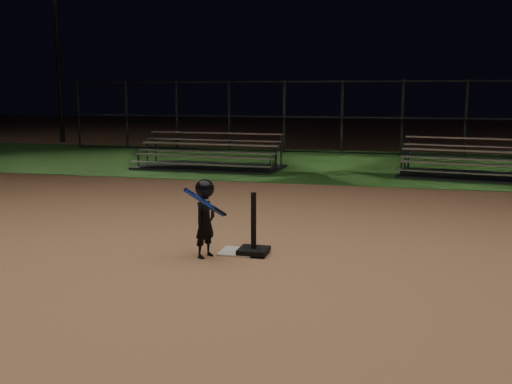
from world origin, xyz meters
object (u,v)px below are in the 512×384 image
batting_tee (254,242)px  child_batter (205,216)px  home_plate (238,252)px  light_pole_left (55,22)px  bleacher_right (482,170)px  bleacher_left (209,161)px

batting_tee → child_batter: child_batter is taller
home_plate → light_pole_left: (-12.00, 14.94, 4.93)m
home_plate → light_pole_left: bearing=128.8°
batting_tee → light_pole_left: bearing=129.2°
home_plate → bleacher_right: size_ratio=0.11×
bleacher_right → home_plate: bearing=-107.2°
batting_tee → bleacher_right: 8.88m
bleacher_right → bleacher_left: bearing=-171.9°
child_batter → bleacher_right: bearing=-5.1°
bleacher_right → light_pole_left: (-15.98, 6.92, 4.75)m
batting_tee → bleacher_left: (-3.37, 8.19, 0.03)m
batting_tee → bleacher_right: bearing=65.0°
bleacher_left → light_pole_left: bearing=145.2°
child_batter → bleacher_right: 9.38m
light_pole_left → home_plate: bearing=-51.2°
batting_tee → child_batter: bearing=-154.6°
home_plate → bleacher_right: bleacher_right is taller
home_plate → bleacher_left: (-3.14, 8.15, 0.19)m
child_batter → batting_tee: bearing=-42.3°
bleacher_left → home_plate: bearing=-66.3°
child_batter → light_pole_left: (-11.66, 15.25, 4.41)m
home_plate → bleacher_left: bearing=111.1°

